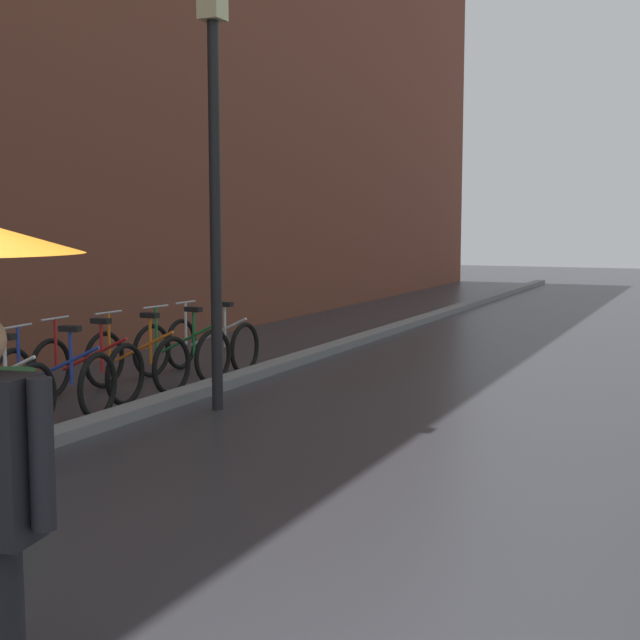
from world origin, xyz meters
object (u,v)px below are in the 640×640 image
at_px(litter_bin, 9,424).
at_px(parked_bicycle_4, 137,361).
at_px(parked_bicycle_3, 87,369).
at_px(parked_bicycle_6, 212,344).
at_px(street_lamp_post, 215,169).
at_px(parked_bicycle_5, 182,352).
at_px(parked_bicycle_2, 55,381).

bearing_deg(litter_bin, parked_bicycle_4, 110.18).
relative_size(parked_bicycle_3, parked_bicycle_6, 1.01).
bearing_deg(street_lamp_post, parked_bicycle_5, 135.57).
height_order(parked_bicycle_6, litter_bin, parked_bicycle_6).
height_order(street_lamp_post, litter_bin, street_lamp_post).
bearing_deg(parked_bicycle_4, litter_bin, -69.82).
relative_size(parked_bicycle_2, parked_bicycle_3, 1.05).
xyz_separation_m(parked_bicycle_2, parked_bicycle_6, (0.03, 3.04, 0.00)).
height_order(parked_bicycle_5, parked_bicycle_6, same).
height_order(parked_bicycle_5, litter_bin, parked_bicycle_5).
xyz_separation_m(parked_bicycle_3, parked_bicycle_5, (0.21, 1.58, 0.00)).
xyz_separation_m(parked_bicycle_3, street_lamp_post, (1.53, 0.28, 2.19)).
bearing_deg(parked_bicycle_4, street_lamp_post, -18.26).
bearing_deg(street_lamp_post, parked_bicycle_2, -143.29).
bearing_deg(parked_bicycle_4, parked_bicycle_2, -88.37).
distance_m(parked_bicycle_2, litter_bin, 2.18).
xyz_separation_m(parked_bicycle_2, parked_bicycle_3, (-0.18, 0.72, 0.00)).
relative_size(parked_bicycle_2, litter_bin, 1.37).
height_order(parked_bicycle_3, parked_bicycle_6, same).
distance_m(parked_bicycle_3, parked_bicycle_5, 1.59).
height_order(parked_bicycle_4, litter_bin, parked_bicycle_4).
bearing_deg(parked_bicycle_3, litter_bin, -62.24).
distance_m(parked_bicycle_2, parked_bicycle_4, 1.47).
distance_m(parked_bicycle_2, street_lamp_post, 2.76).
xyz_separation_m(parked_bicycle_5, litter_bin, (1.14, -4.14, 0.05)).
bearing_deg(litter_bin, parked_bicycle_5, 105.42).
height_order(parked_bicycle_2, parked_bicycle_5, same).
relative_size(parked_bicycle_4, street_lamp_post, 0.25).
bearing_deg(street_lamp_post, parked_bicycle_4, 161.74).
bearing_deg(parked_bicycle_4, parked_bicycle_6, 87.54).
xyz_separation_m(parked_bicycle_4, parked_bicycle_6, (0.07, 1.58, 0.00)).
relative_size(parked_bicycle_3, street_lamp_post, 0.25).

